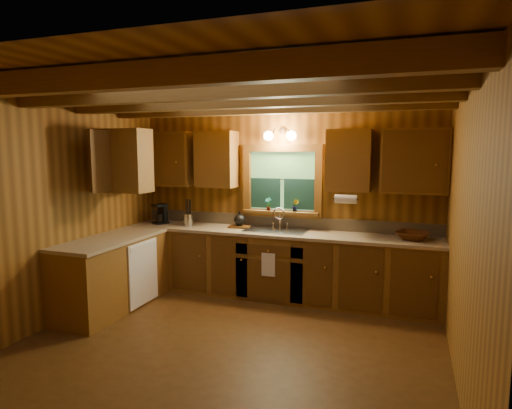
{
  "coord_description": "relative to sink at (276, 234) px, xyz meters",
  "views": [
    {
      "loc": [
        1.67,
        -3.88,
        1.98
      ],
      "look_at": [
        0.0,
        0.8,
        1.35
      ],
      "focal_mm": 30.57,
      "sensor_mm": 36.0,
      "label": 1
    }
  ],
  "objects": [
    {
      "name": "sink",
      "position": [
        0.0,
        0.0,
        0.0
      ],
      "size": [
        0.82,
        0.48,
        0.43
      ],
      "color": "silver",
      "rests_on": "countertop"
    },
    {
      "name": "wicker_basket",
      "position": [
        1.72,
        0.0,
        0.09
      ],
      "size": [
        0.49,
        0.49,
        0.1
      ],
      "primitive_type": "imported",
      "rotation": [
        0.0,
        0.0,
        -0.32
      ],
      "color": "#48230C",
      "rests_on": "countertop"
    },
    {
      "name": "potted_plant_left",
      "position": [
        -0.18,
        0.19,
        0.38
      ],
      "size": [
        0.11,
        0.09,
        0.18
      ],
      "primitive_type": "imported",
      "rotation": [
        0.0,
        0.0,
        -0.28
      ],
      "color": "#523211",
      "rests_on": "window_sill"
    },
    {
      "name": "paper_towel_roll",
      "position": [
        0.92,
        -0.07,
        0.51
      ],
      "size": [
        0.27,
        0.11,
        0.11
      ],
      "primitive_type": "cylinder",
      "rotation": [
        0.0,
        1.57,
        0.0
      ],
      "color": "white",
      "rests_on": "upper_cabinets"
    },
    {
      "name": "wall_sconce",
      "position": [
        0.0,
        0.14,
        1.31
      ],
      "size": [
        0.45,
        0.21,
        0.17
      ],
      "color": "black",
      "rests_on": "room"
    },
    {
      "name": "countertop",
      "position": [
        -0.48,
        -0.31,
        0.02
      ],
      "size": [
        4.2,
        2.24,
        0.04
      ],
      "color": "tan",
      "rests_on": "base_cabinets"
    },
    {
      "name": "upper_cabinets",
      "position": [
        -0.56,
        -0.18,
        0.98
      ],
      "size": [
        4.19,
        1.77,
        0.78
      ],
      "color": "brown",
      "rests_on": "room"
    },
    {
      "name": "base_cabinets",
      "position": [
        -0.49,
        -0.32,
        -0.43
      ],
      "size": [
        4.2,
        2.22,
        0.86
      ],
      "color": "brown",
      "rests_on": "ground"
    },
    {
      "name": "teakettle",
      "position": [
        -0.55,
        0.07,
        0.15
      ],
      "size": [
        0.16,
        0.16,
        0.2
      ],
      "rotation": [
        0.0,
        0.0,
        -0.25
      ],
      "color": "black",
      "rests_on": "cutting_board"
    },
    {
      "name": "room",
      "position": [
        0.0,
        -1.6,
        0.44
      ],
      "size": [
        4.2,
        4.2,
        4.2
      ],
      "color": "#4D3012",
      "rests_on": "ground"
    },
    {
      "name": "window_sill",
      "position": [
        0.0,
        0.22,
        0.26
      ],
      "size": [
        1.06,
        0.14,
        0.04
      ],
      "primitive_type": "cube",
      "color": "brown",
      "rests_on": "room"
    },
    {
      "name": "dishwasher_panel",
      "position": [
        -1.47,
        -0.92,
        -0.43
      ],
      "size": [
        0.02,
        0.6,
        0.8
      ],
      "primitive_type": "cube",
      "color": "white",
      "rests_on": "base_cabinets"
    },
    {
      "name": "coffee_maker",
      "position": [
        -1.77,
        0.0,
        0.19
      ],
      "size": [
        0.16,
        0.21,
        0.29
      ],
      "rotation": [
        0.0,
        0.0,
        -0.43
      ],
      "color": "black",
      "rests_on": "countertop"
    },
    {
      "name": "cutting_board",
      "position": [
        -0.55,
        0.07,
        0.06
      ],
      "size": [
        0.31,
        0.23,
        0.03
      ],
      "primitive_type": "cube",
      "rotation": [
        0.0,
        0.0,
        0.11
      ],
      "color": "#523211",
      "rests_on": "countertop"
    },
    {
      "name": "ceiling_beams",
      "position": [
        0.0,
        -1.6,
        1.63
      ],
      "size": [
        4.2,
        2.54,
        0.18
      ],
      "color": "brown",
      "rests_on": "room"
    },
    {
      "name": "dish_towel",
      "position": [
        0.0,
        -0.34,
        -0.34
      ],
      "size": [
        0.18,
        0.01,
        0.3
      ],
      "primitive_type": "cube",
      "color": "white",
      "rests_on": "base_cabinets"
    },
    {
      "name": "potted_plant_right",
      "position": [
        0.2,
        0.22,
        0.37
      ],
      "size": [
        0.1,
        0.08,
        0.17
      ],
      "primitive_type": "imported",
      "rotation": [
        0.0,
        0.0,
        -0.06
      ],
      "color": "#523211",
      "rests_on": "window_sill"
    },
    {
      "name": "window",
      "position": [
        0.0,
        0.26,
        0.67
      ],
      "size": [
        1.12,
        0.08,
        1.0
      ],
      "color": "brown",
      "rests_on": "room"
    },
    {
      "name": "backsplash",
      "position": [
        0.0,
        0.28,
        0.12
      ],
      "size": [
        4.2,
        0.02,
        0.16
      ],
      "primitive_type": "cube",
      "color": "tan",
      "rests_on": "room"
    },
    {
      "name": "utensil_crock",
      "position": [
        -1.31,
        -0.03,
        0.14
      ],
      "size": [
        0.13,
        0.13,
        0.38
      ],
      "rotation": [
        0.0,
        0.0,
        -0.27
      ],
      "color": "silver",
      "rests_on": "countertop"
    }
  ]
}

